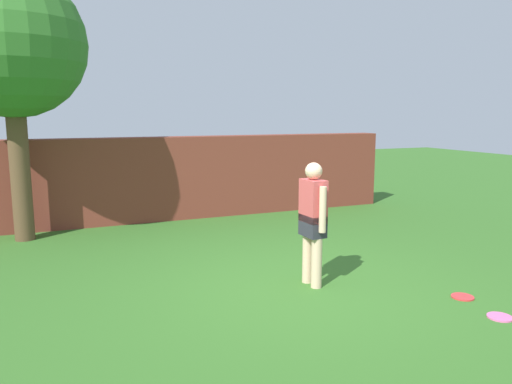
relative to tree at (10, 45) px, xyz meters
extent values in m
plane|color=#336623|center=(3.38, -4.10, -3.36)|extent=(40.00, 40.00, 0.00)
cube|color=brown|center=(1.88, 0.74, -2.49)|extent=(11.98, 0.50, 1.75)
cylinder|color=brown|center=(0.00, 0.00, -2.01)|extent=(0.34, 0.34, 2.71)
sphere|color=#337028|center=(0.00, 0.00, 0.04)|extent=(2.51, 2.51, 2.51)
cylinder|color=beige|center=(3.58, -4.15, -2.94)|extent=(0.14, 0.14, 0.85)
cylinder|color=beige|center=(3.57, -3.93, -2.94)|extent=(0.14, 0.14, 0.85)
cube|color=#2D2D38|center=(3.58, -4.04, -2.56)|extent=(0.24, 0.37, 0.28)
cube|color=#CC4C4C|center=(3.58, -4.04, -2.24)|extent=(0.24, 0.37, 0.55)
sphere|color=beige|center=(3.58, -4.04, -1.85)|extent=(0.22, 0.22, 0.22)
cylinder|color=beige|center=(3.59, -4.26, -2.31)|extent=(0.09, 0.09, 0.58)
cylinder|color=beige|center=(3.57, -3.81, -2.31)|extent=(0.09, 0.09, 0.58)
cylinder|color=pink|center=(4.97, -5.79, -3.36)|extent=(0.27, 0.27, 0.02)
cylinder|color=red|center=(5.06, -5.17, -3.36)|extent=(0.27, 0.27, 0.02)
camera|label=1|loc=(0.48, -9.48, -1.12)|focal=34.50mm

